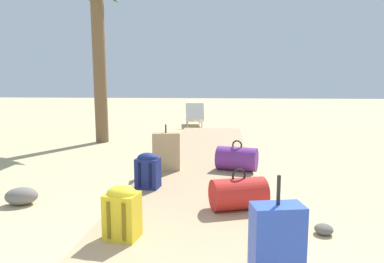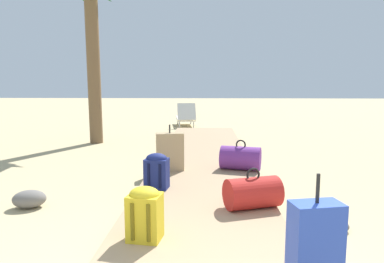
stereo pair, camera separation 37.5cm
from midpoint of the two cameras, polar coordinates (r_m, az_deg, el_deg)
name	(u,v)px [view 2 (the right image)]	position (r m, az deg, el deg)	size (l,w,h in m)	color
ground_plane	(203,179)	(5.47, -0.23, -7.78)	(60.00, 60.00, 0.00)	tan
boardwalk	(203,163)	(6.39, 0.15, -5.14)	(1.72, 9.54, 0.08)	tan
suitcase_tan	(170,152)	(5.68, -5.51, -3.27)	(0.47, 0.29, 0.74)	tan
duffel_bag_red	(253,193)	(4.01, 7.16, -9.85)	(0.68, 0.53, 0.46)	red
suitcase_blue	(315,250)	(2.46, 15.00, -18.17)	(0.35, 0.25, 0.83)	#2847B7
duffel_bag_purple	(241,158)	(5.73, 6.03, -4.31)	(0.71, 0.52, 0.49)	#6B2D84
backpack_navy	(157,170)	(4.72, -8.04, -6.23)	(0.33, 0.28, 0.48)	navy
backpack_yellow	(145,212)	(3.26, -11.05, -12.73)	(0.32, 0.29, 0.49)	gold
palm_tree_near_left	(91,3)	(9.17, -17.24, 19.30)	(2.24, 2.23, 4.36)	brown
lounge_chair	(186,117)	(12.09, -1.94, 2.38)	(0.80, 1.57, 0.82)	white
rock_left_far	(29,199)	(4.75, -27.00, -9.76)	(0.38, 0.27, 0.21)	slate
rock_right_far	(340,226)	(3.87, 20.24, -14.22)	(0.18, 0.18, 0.10)	#5B5651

